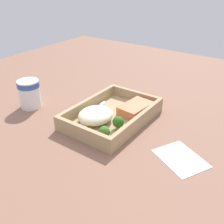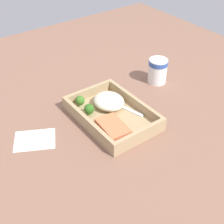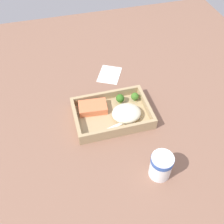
% 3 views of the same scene
% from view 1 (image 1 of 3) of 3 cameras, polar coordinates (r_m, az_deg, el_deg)
% --- Properties ---
extents(ground_plane, '(1.60, 1.60, 0.02)m').
position_cam_1_polar(ground_plane, '(0.78, 0.00, -2.38)').
color(ground_plane, '#815B48').
extents(takeout_tray, '(0.28, 0.19, 0.01)m').
position_cam_1_polar(takeout_tray, '(0.77, 0.00, -1.36)').
color(takeout_tray, tan).
rests_on(takeout_tray, ground_plane).
extents(tray_rim, '(0.28, 0.19, 0.03)m').
position_cam_1_polar(tray_rim, '(0.76, 0.00, 0.08)').
color(tray_rim, tan).
rests_on(tray_rim, takeout_tray).
extents(salmon_fillet, '(0.11, 0.07, 0.03)m').
position_cam_1_polar(salmon_fillet, '(0.79, 5.13, 0.80)').
color(salmon_fillet, '#E47347').
rests_on(salmon_fillet, takeout_tray).
extents(mashed_potatoes, '(0.11, 0.09, 0.04)m').
position_cam_1_polar(mashed_potatoes, '(0.74, -3.59, -0.70)').
color(mashed_potatoes, beige).
rests_on(mashed_potatoes, takeout_tray).
extents(broccoli_floret_1, '(0.03, 0.03, 0.04)m').
position_cam_1_polar(broccoli_floret_1, '(0.66, -1.70, -4.41)').
color(broccoli_floret_1, '#83A165').
rests_on(broccoli_floret_1, takeout_tray).
extents(broccoli_floret_2, '(0.03, 0.03, 0.04)m').
position_cam_1_polar(broccoli_floret_2, '(0.70, 1.37, -2.23)').
color(broccoli_floret_2, '#81A354').
rests_on(broccoli_floret_2, takeout_tray).
extents(fork, '(0.16, 0.06, 0.00)m').
position_cam_1_polar(fork, '(0.78, -4.18, -0.60)').
color(fork, white).
rests_on(fork, takeout_tray).
extents(paper_cup, '(0.07, 0.07, 0.09)m').
position_cam_1_polar(paper_cup, '(0.87, -17.55, 4.08)').
color(paper_cup, white).
rests_on(paper_cup, ground_plane).
extents(receipt_slip, '(0.13, 0.14, 0.00)m').
position_cam_1_polar(receipt_slip, '(0.65, 14.71, -9.70)').
color(receipt_slip, white).
rests_on(receipt_slip, ground_plane).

